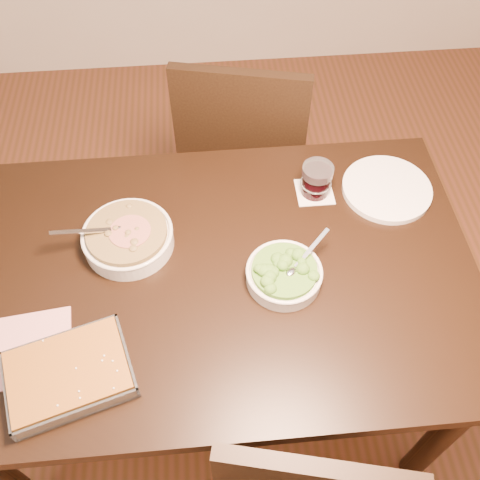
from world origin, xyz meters
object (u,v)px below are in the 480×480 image
at_px(broccoli_bowl, 284,274).
at_px(wine_tumbler, 316,179).
at_px(baking_dish, 69,374).
at_px(dinner_plate, 387,189).
at_px(stew_bowl, 128,237).
at_px(table, 215,289).
at_px(chair_far, 244,147).

xyz_separation_m(broccoli_bowl, wine_tumbler, (0.13, 0.30, 0.03)).
distance_m(baking_dish, dinner_plate, 1.01).
bearing_deg(stew_bowl, wine_tumbler, 15.10).
height_order(stew_bowl, baking_dish, stew_bowl).
xyz_separation_m(table, baking_dish, (-0.34, -0.27, 0.12)).
relative_size(table, baking_dish, 4.33).
bearing_deg(chair_far, wine_tumbler, 123.90).
distance_m(table, stew_bowl, 0.28).
bearing_deg(chair_far, dinner_plate, 143.06).
bearing_deg(broccoli_bowl, baking_dish, -156.87).
relative_size(dinner_plate, chair_far, 0.27).
distance_m(stew_bowl, baking_dish, 0.39).
xyz_separation_m(stew_bowl, wine_tumbler, (0.54, 0.14, 0.02)).
bearing_deg(table, dinner_plate, 24.04).
height_order(broccoli_bowl, chair_far, chair_far).
bearing_deg(stew_bowl, chair_far, 57.51).
distance_m(stew_bowl, chair_far, 0.74).
bearing_deg(dinner_plate, baking_dish, -149.87).
height_order(wine_tumbler, dinner_plate, wine_tumbler).
bearing_deg(dinner_plate, broccoli_bowl, -140.90).
relative_size(table, broccoli_bowl, 7.06).
xyz_separation_m(wine_tumbler, chair_far, (-0.17, 0.44, -0.27)).
bearing_deg(stew_bowl, dinner_plate, 9.87).
height_order(wine_tumbler, chair_far, chair_far).
height_order(baking_dish, wine_tumbler, wine_tumbler).
relative_size(broccoli_bowl, wine_tumbler, 2.00).
height_order(broccoli_bowl, baking_dish, broccoli_bowl).
bearing_deg(wine_tumbler, stew_bowl, -164.90).
bearing_deg(baking_dish, wine_tumbler, 22.00).
relative_size(table, stew_bowl, 5.17).
relative_size(stew_bowl, broccoli_bowl, 1.36).
relative_size(stew_bowl, dinner_plate, 1.04).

